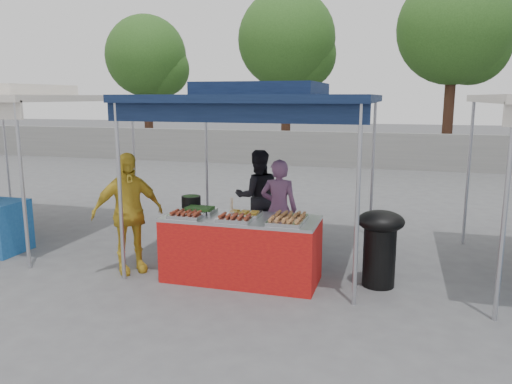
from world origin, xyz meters
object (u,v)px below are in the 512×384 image
(vendor_table, at_px, (241,249))
(vendor_woman, at_px, (279,209))
(helper_man, at_px, (258,196))
(wok_burner, at_px, (380,241))
(cooking_pot, at_px, (191,202))
(customer_person, at_px, (128,213))

(vendor_table, xyz_separation_m, vendor_woman, (0.25, 1.03, 0.32))
(vendor_woman, relative_size, helper_man, 0.97)
(wok_burner, bearing_deg, cooking_pot, 161.93)
(vendor_table, bearing_deg, wok_burner, 9.53)
(wok_burner, distance_m, helper_man, 2.52)
(wok_burner, distance_m, customer_person, 3.35)
(helper_man, bearing_deg, cooking_pot, 42.99)
(wok_burner, bearing_deg, helper_man, 127.40)
(vendor_table, height_order, customer_person, customer_person)
(vendor_woman, distance_m, customer_person, 2.16)
(vendor_woman, bearing_deg, cooking_pot, 25.97)
(helper_man, bearing_deg, wok_burner, 118.76)
(cooking_pot, xyz_separation_m, wok_burner, (2.60, -0.08, -0.34))
(vendor_table, distance_m, customer_person, 1.63)
(wok_burner, relative_size, customer_person, 0.60)
(vendor_table, height_order, cooking_pot, cooking_pot)
(cooking_pot, distance_m, customer_person, 0.88)
(vendor_table, xyz_separation_m, customer_person, (-1.58, -0.11, 0.40))
(vendor_woman, bearing_deg, wok_burner, 149.02)
(vendor_woman, xyz_separation_m, customer_person, (-1.83, -1.14, 0.08))
(wok_burner, bearing_deg, vendor_woman, 137.37)
(customer_person, bearing_deg, cooking_pot, -11.32)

